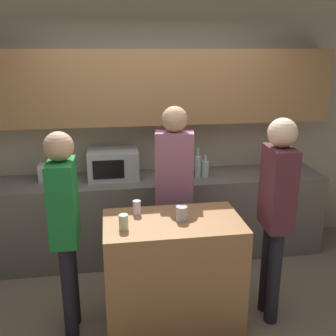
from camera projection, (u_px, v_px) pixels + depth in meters
back_wall at (153, 113)px, 4.23m from camera, size 6.40×0.40×2.70m
back_counter at (157, 216)px, 4.29m from camera, size 3.60×0.62×0.89m
kitchen_island at (173, 272)px, 3.19m from camera, size 1.08×0.63×0.92m
microwave at (113, 164)px, 4.12m from camera, size 0.52×0.39×0.30m
toaster at (52, 172)px, 4.04m from camera, size 0.26×0.16×0.18m
potted_plant at (276, 153)px, 4.37m from camera, size 0.14×0.14×0.39m
bottle_0 at (186, 165)px, 4.22m from camera, size 0.08×0.08×0.29m
bottle_1 at (198, 166)px, 4.13m from camera, size 0.06×0.06×0.32m
bottle_2 at (205, 169)px, 4.17m from camera, size 0.08×0.08×0.24m
cup_0 at (137, 208)px, 3.15m from camera, size 0.06×0.06×0.12m
cup_1 at (124, 222)px, 2.88m from camera, size 0.07×0.07×0.12m
cup_2 at (182, 214)px, 3.04m from camera, size 0.09×0.09×0.12m
person_left at (276, 204)px, 3.10m from camera, size 0.22×0.35×1.71m
person_center at (65, 219)px, 2.94m from camera, size 0.22×0.35×1.65m
person_right at (174, 182)px, 3.58m from camera, size 0.37×0.25×1.73m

